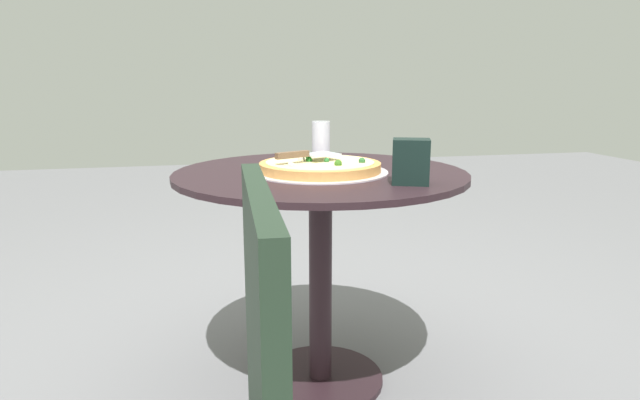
{
  "coord_description": "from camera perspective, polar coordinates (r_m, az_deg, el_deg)",
  "views": [
    {
      "loc": [
        -1.57,
        0.35,
        0.97
      ],
      "look_at": [
        -0.03,
        0.01,
        0.62
      ],
      "focal_mm": 30.01,
      "sensor_mm": 36.0,
      "label": 1
    }
  ],
  "objects": [
    {
      "name": "ground_plane",
      "position": [
        1.88,
        0.05,
        -18.65
      ],
      "size": [
        10.0,
        10.0,
        0.0
      ],
      "primitive_type": "plane",
      "color": "slate"
    },
    {
      "name": "drinking_cup",
      "position": [
        1.94,
        0.1,
        6.51
      ],
      "size": [
        0.07,
        0.07,
        0.13
      ],
      "primitive_type": "cylinder",
      "color": "white",
      "rests_on": "patio_table"
    },
    {
      "name": "pizza_server",
      "position": [
        1.59,
        -1.48,
        4.87
      ],
      "size": [
        0.13,
        0.21,
        0.02
      ],
      "color": "silver",
      "rests_on": "pizza_on_tray"
    },
    {
      "name": "patio_table",
      "position": [
        1.67,
        0.05,
        -2.62
      ],
      "size": [
        0.89,
        0.89,
        0.71
      ],
      "color": "black",
      "rests_on": "ground"
    },
    {
      "name": "napkin_dispenser",
      "position": [
        1.43,
        9.66,
        4.06
      ],
      "size": [
        0.11,
        0.12,
        0.12
      ],
      "primitive_type": "cube",
      "rotation": [
        0.0,
        0.0,
        1.21
      ],
      "color": "black",
      "rests_on": "patio_table"
    },
    {
      "name": "pizza_on_tray",
      "position": [
        1.6,
        -0.0,
        3.53
      ],
      "size": [
        0.41,
        0.41,
        0.05
      ],
      "color": "silver",
      "rests_on": "patio_table"
    }
  ]
}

